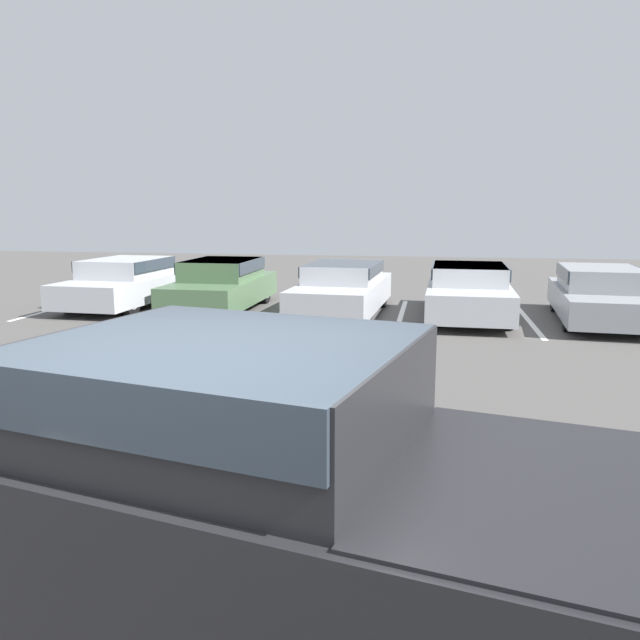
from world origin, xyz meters
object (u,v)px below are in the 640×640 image
Objects in this scene: pickup_truck at (273,501)px; parked_sedan_d at (468,289)px; parked_sedan_c at (343,287)px; parked_sedan_a at (126,281)px; parked_sedan_b at (222,283)px; parked_sedan_e at (599,293)px.

pickup_truck reaches higher than parked_sedan_d.
parked_sedan_c is 1.03× the size of parked_sedan_d.
pickup_truck is at bearing 32.97° from parked_sedan_a.
parked_sedan_d is (2.92, 0.11, 0.01)m from parked_sedan_c.
parked_sedan_d is (1.68, 11.51, -0.24)m from pickup_truck.
parked_sedan_b is 0.91× the size of parked_sedan_c.
pickup_truck is at bearing 20.52° from parked_sedan_b.
parked_sedan_b is at bearing -89.37° from parked_sedan_d.
parked_sedan_e is at bearing 89.28° from parked_sedan_d.
pickup_truck is 11.63m from parked_sedan_d.
parked_sedan_b is (2.59, -0.03, 0.00)m from parked_sedan_a.
pickup_truck is 1.29× the size of parked_sedan_e.
parked_sedan_b is at bearing 122.80° from pickup_truck.
pickup_truck is 13.52m from parked_sedan_a.
parked_sedan_b reaches higher than parked_sedan_d.
parked_sedan_a is 5.68m from parked_sedan_c.
pickup_truck is 12.27m from parked_sedan_e.
parked_sedan_b is 0.93× the size of parked_sedan_d.
parked_sedan_e is at bearing 91.15° from parked_sedan_a.
pickup_truck reaches higher than parked_sedan_a.
parked_sedan_e is at bearing 80.77° from pickup_truck.
parked_sedan_d is at bearing 95.11° from parked_sedan_c.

